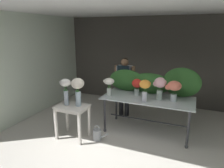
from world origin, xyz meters
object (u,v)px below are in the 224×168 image
(watering_can, at_px, (97,134))
(side_table_white, at_px, (72,111))
(florist, at_px, (124,81))
(vase_blush_lilies, at_px, (160,85))
(vase_coral_carnations, at_px, (174,88))
(vase_scarlet_roses, at_px, (137,85))
(display_table_glass, at_px, (148,103))
(vase_white_roses_tall, at_px, (66,88))
(vase_cream_lisianthus_tall, at_px, (78,88))
(vase_ivory_ranunculus, at_px, (109,84))
(vase_sunset_tulips, at_px, (145,87))

(watering_can, bearing_deg, side_table_white, -169.44)
(florist, height_order, vase_blush_lilies, florist)
(vase_coral_carnations, relative_size, watering_can, 1.25)
(vase_scarlet_roses, bearing_deg, florist, 130.79)
(side_table_white, bearing_deg, florist, 67.92)
(vase_coral_carnations, distance_m, watering_can, 1.90)
(display_table_glass, distance_m, watering_can, 1.32)
(display_table_glass, xyz_separation_m, watering_can, (-0.89, -0.77, -0.59))
(vase_blush_lilies, distance_m, vase_scarlet_roses, 0.55)
(vase_white_roses_tall, bearing_deg, florist, 63.84)
(vase_coral_carnations, height_order, vase_cream_lisianthus_tall, vase_cream_lisianthus_tall)
(display_table_glass, relative_size, vase_cream_lisianthus_tall, 3.32)
(watering_can, bearing_deg, vase_blush_lilies, 33.77)
(vase_coral_carnations, bearing_deg, vase_ivory_ranunculus, -172.96)
(display_table_glass, relative_size, vase_scarlet_roses, 5.23)
(vase_scarlet_roses, xyz_separation_m, vase_cream_lisianthus_tall, (-1.01, -0.92, 0.07))
(display_table_glass, relative_size, vase_sunset_tulips, 4.25)
(vase_ivory_ranunculus, distance_m, watering_can, 1.15)
(vase_ivory_ranunculus, xyz_separation_m, vase_scarlet_roses, (0.58, 0.28, -0.04))
(vase_scarlet_roses, bearing_deg, watering_can, -124.99)
(vase_white_roses_tall, bearing_deg, watering_can, 8.55)
(side_table_white, height_order, vase_ivory_ranunculus, vase_ivory_ranunculus)
(vase_coral_carnations, xyz_separation_m, vase_white_roses_tall, (-2.10, -0.86, -0.01))
(display_table_glass, bearing_deg, vase_ivory_ranunculus, -167.79)
(florist, distance_m, watering_can, 1.69)
(display_table_glass, distance_m, vase_scarlet_roses, 0.47)
(vase_blush_lilies, height_order, watering_can, vase_blush_lilies)
(vase_coral_carnations, height_order, vase_white_roses_tall, vase_white_roses_tall)
(vase_coral_carnations, bearing_deg, vase_sunset_tulips, -154.67)
(vase_sunset_tulips, height_order, vase_cream_lisianthus_tall, vase_cream_lisianthus_tall)
(vase_blush_lilies, xyz_separation_m, vase_scarlet_roses, (-0.54, 0.10, -0.08))
(watering_can, bearing_deg, vase_ivory_ranunculus, 87.76)
(vase_cream_lisianthus_tall, bearing_deg, watering_can, 7.22)
(vase_coral_carnations, relative_size, vase_ivory_ranunculus, 1.07)
(vase_scarlet_roses, bearing_deg, vase_white_roses_tall, -142.92)
(vase_sunset_tulips, xyz_separation_m, vase_white_roses_tall, (-1.55, -0.60, -0.03))
(florist, xyz_separation_m, vase_scarlet_roses, (0.51, -0.59, 0.10))
(vase_blush_lilies, xyz_separation_m, vase_cream_lisianthus_tall, (-1.55, -0.81, -0.01))
(vase_sunset_tulips, bearing_deg, vase_blush_lilies, 45.73)
(vase_coral_carnations, distance_m, vase_cream_lisianthus_tall, 2.01)
(vase_cream_lisianthus_tall, bearing_deg, vase_sunset_tulips, 23.03)
(display_table_glass, bearing_deg, vase_coral_carnations, -1.56)
(vase_ivory_ranunculus, bearing_deg, vase_white_roses_tall, -135.53)
(vase_sunset_tulips, bearing_deg, vase_coral_carnations, 25.33)
(display_table_glass, bearing_deg, vase_blush_lilies, -1.82)
(vase_white_roses_tall, height_order, watering_can, vase_white_roses_tall)
(vase_coral_carnations, xyz_separation_m, vase_ivory_ranunculus, (-1.41, -0.17, -0.01))
(vase_white_roses_tall, distance_m, watering_can, 1.20)
(vase_scarlet_roses, xyz_separation_m, watering_can, (-0.61, -0.87, -0.95))
(side_table_white, relative_size, vase_cream_lisianthus_tall, 1.23)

